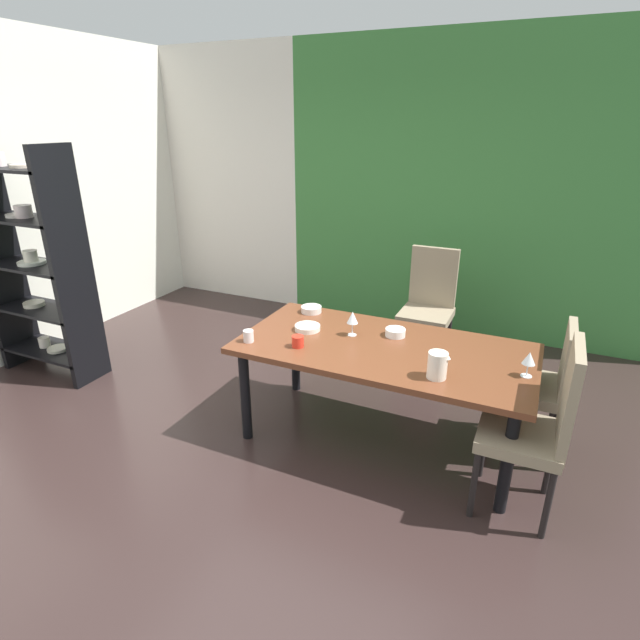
{
  "coord_description": "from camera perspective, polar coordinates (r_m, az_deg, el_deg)",
  "views": [
    {
      "loc": [
        1.59,
        -2.29,
        2.11
      ],
      "look_at": [
        0.29,
        0.53,
        0.85
      ],
      "focal_mm": 28.0,
      "sensor_mm": 36.0,
      "label": 1
    }
  ],
  "objects": [
    {
      "name": "garden_window_panel",
      "position": [
        5.18,
        17.45,
        13.64
      ],
      "size": [
        3.88,
        0.1,
        2.87
      ],
      "primitive_type": "cube",
      "color": "#3B7A39",
      "rests_on": "ground_plane"
    },
    {
      "name": "dining_table",
      "position": [
        3.34,
        7.27,
        -4.15
      ],
      "size": [
        1.91,
        0.95,
        0.72
      ],
      "color": "brown",
      "rests_on": "ground_plane"
    },
    {
      "name": "chair_head_far",
      "position": [
        4.59,
        12.34,
        2.06
      ],
      "size": [
        0.44,
        0.44,
        1.05
      ],
      "rotation": [
        0.0,
        0.0,
        3.14
      ],
      "color": "gray",
      "rests_on": "ground_plane"
    },
    {
      "name": "serving_bowl_near_shelf",
      "position": [
        3.84,
        -1.0,
        1.23
      ],
      "size": [
        0.16,
        0.16,
        0.05
      ],
      "primitive_type": "cylinder",
      "color": "silver",
      "rests_on": "dining_table"
    },
    {
      "name": "serving_bowl_corner",
      "position": [
        3.52,
        -1.44,
        -0.87
      ],
      "size": [
        0.18,
        0.18,
        0.04
      ],
      "primitive_type": "cylinder",
      "color": "silver",
      "rests_on": "dining_table"
    },
    {
      "name": "chair_right_far",
      "position": [
        3.54,
        23.94,
        -6.34
      ],
      "size": [
        0.44,
        0.44,
        0.93
      ],
      "rotation": [
        0.0,
        0.0,
        1.57
      ],
      "color": "gray",
      "rests_on": "ground_plane"
    },
    {
      "name": "ground_plane",
      "position": [
        3.5,
        -8.34,
        -15.44
      ],
      "size": [
        5.7,
        5.7,
        0.02
      ],
      "primitive_type": "cube",
      "color": "#2E2120"
    },
    {
      "name": "chair_right_near",
      "position": [
        2.99,
        23.82,
        -10.75
      ],
      "size": [
        0.44,
        0.44,
        1.06
      ],
      "rotation": [
        0.0,
        0.0,
        1.57
      ],
      "color": "gray",
      "rests_on": "ground_plane"
    },
    {
      "name": "cup_south",
      "position": [
        3.25,
        -2.54,
        -2.46
      ],
      "size": [
        0.08,
        0.08,
        0.08
      ],
      "primitive_type": "cylinder",
      "color": "red",
      "rests_on": "dining_table"
    },
    {
      "name": "wine_glass_north",
      "position": [
        3.4,
        3.74,
        0.23
      ],
      "size": [
        0.08,
        0.08,
        0.17
      ],
      "color": "silver",
      "rests_on": "dining_table"
    },
    {
      "name": "serving_bowl_left",
      "position": [
        3.46,
        8.61,
        -1.4
      ],
      "size": [
        0.14,
        0.14,
        0.05
      ],
      "primitive_type": "cylinder",
      "color": "white",
      "rests_on": "dining_table"
    },
    {
      "name": "wine_glass_center",
      "position": [
        3.1,
        22.78,
        -4.13
      ],
      "size": [
        0.08,
        0.08,
        0.15
      ],
      "color": "silver",
      "rests_on": "dining_table"
    },
    {
      "name": "pitcher_west",
      "position": [
        2.93,
        13.29,
        -5.03
      ],
      "size": [
        0.13,
        0.11,
        0.16
      ],
      "color": "silver",
      "rests_on": "dining_table"
    },
    {
      "name": "cup_near_window",
      "position": [
        3.36,
        -8.18,
        -1.83
      ],
      "size": [
        0.07,
        0.07,
        0.08
      ],
      "primitive_type": "cylinder",
      "color": "silver",
      "rests_on": "dining_table"
    },
    {
      "name": "display_shelf",
      "position": [
        4.8,
        -29.83,
        5.51
      ],
      "size": [
        0.93,
        0.37,
        1.94
      ],
      "color": "black",
      "rests_on": "ground_plane"
    },
    {
      "name": "back_panel_interior",
      "position": [
        6.23,
        -10.36,
        15.55
      ],
      "size": [
        1.82,
        0.1,
        2.87
      ],
      "primitive_type": "cube",
      "color": "silver",
      "rests_on": "ground_plane"
    }
  ]
}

